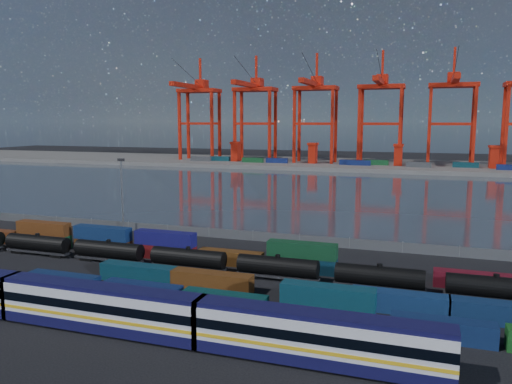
% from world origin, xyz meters
% --- Properties ---
extents(ground, '(700.00, 700.00, 0.00)m').
position_xyz_m(ground, '(0.00, 0.00, 0.00)').
color(ground, black).
rests_on(ground, ground).
extents(harbor_water, '(700.00, 700.00, 0.00)m').
position_xyz_m(harbor_water, '(0.00, 105.00, 0.01)').
color(harbor_water, '#303A46').
rests_on(harbor_water, ground).
extents(far_quay, '(700.00, 70.00, 2.00)m').
position_xyz_m(far_quay, '(0.00, 210.00, 1.00)').
color(far_quay, '#514F4C').
rests_on(far_quay, ground).
extents(distant_mountains, '(2470.00, 1100.00, 520.00)m').
position_xyz_m(distant_mountains, '(63.02, 1600.00, 220.29)').
color(distant_mountains, '#1E2630').
rests_on(distant_mountains, ground).
extents(passenger_train, '(78.67, 3.29, 5.65)m').
position_xyz_m(passenger_train, '(-2.25, -20.62, 2.84)').
color(passenger_train, silver).
rests_on(passenger_train, ground).
extents(container_row_south, '(139.81, 2.34, 4.98)m').
position_xyz_m(container_row_south, '(-7.77, -10.14, 1.82)').
color(container_row_south, '#46494C').
rests_on(container_row_south, ground).
extents(container_row_mid, '(141.73, 2.53, 2.69)m').
position_xyz_m(container_row_mid, '(-6.87, -2.99, 1.35)').
color(container_row_mid, '#3C3F41').
rests_on(container_row_mid, ground).
extents(container_row_north, '(140.77, 2.34, 5.00)m').
position_xyz_m(container_row_north, '(-14.98, 10.06, 1.96)').
color(container_row_north, navy).
rests_on(container_row_north, ground).
extents(tanker_string, '(121.77, 2.85, 4.08)m').
position_xyz_m(tanker_string, '(4.46, 4.65, 2.05)').
color(tanker_string, black).
rests_on(tanker_string, ground).
extents(waterfront_fence, '(160.12, 0.12, 2.20)m').
position_xyz_m(waterfront_fence, '(-0.00, 28.00, 1.00)').
color(waterfront_fence, '#595B5E').
rests_on(waterfront_fence, ground).
extents(yard_light_mast, '(1.60, 0.40, 16.60)m').
position_xyz_m(yard_light_mast, '(-30.00, 26.00, 9.30)').
color(yard_light_mast, slate).
rests_on(yard_light_mast, ground).
extents(gantry_cranes, '(198.66, 45.42, 61.51)m').
position_xyz_m(gantry_cranes, '(-7.50, 203.37, 37.70)').
color(gantry_cranes, red).
rests_on(gantry_cranes, ground).
extents(quay_containers, '(172.58, 10.99, 2.60)m').
position_xyz_m(quay_containers, '(-11.00, 195.46, 3.30)').
color(quay_containers, navy).
rests_on(quay_containers, far_quay).
extents(straddle_carriers, '(140.00, 7.00, 11.10)m').
position_xyz_m(straddle_carriers, '(-2.50, 200.00, 7.82)').
color(straddle_carriers, red).
rests_on(straddle_carriers, far_quay).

